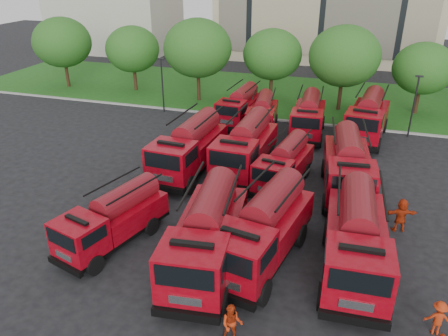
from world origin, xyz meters
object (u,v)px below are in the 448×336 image
object	(u,v)px
fire_truck_8	(240,106)
fire_truck_10	(308,116)
fire_truck_2	(263,229)
firefighter_4	(231,184)
firefighter_3	(434,333)
fire_truck_11	(368,117)
fire_truck_1	(207,234)
fire_truck_4	(189,147)
fire_truck_0	(113,219)
fire_truck_9	(262,114)
fire_truck_6	(284,164)
fire_truck_5	(246,146)
firefighter_5	(398,230)
fire_truck_3	(356,239)
fire_truck_7	(348,166)
firefighter_0	(223,296)

from	to	relation	value
fire_truck_8	fire_truck_10	distance (m)	6.29
fire_truck_2	firefighter_4	world-z (taller)	fire_truck_2
fire_truck_10	firefighter_3	bearing A→B (deg)	-72.15
fire_truck_11	fire_truck_1	bearing A→B (deg)	-102.76
fire_truck_4	firefighter_4	bearing A→B (deg)	-12.46
fire_truck_0	fire_truck_9	world-z (taller)	fire_truck_9
fire_truck_6	firefighter_4	bearing A→B (deg)	-153.92
fire_truck_5	fire_truck_2	bearing A→B (deg)	-68.35
firefighter_3	firefighter_5	distance (m)	7.30
fire_truck_9	firefighter_5	xyz separation A→B (m)	(10.46, -12.67, -1.47)
fire_truck_11	fire_truck_3	bearing A→B (deg)	-84.16
fire_truck_4	fire_truck_6	distance (m)	6.49
fire_truck_1	fire_truck_11	distance (m)	20.70
fire_truck_1	fire_truck_9	bearing A→B (deg)	88.23
fire_truck_2	fire_truck_6	size ratio (longest dim) A/B	1.22
fire_truck_10	firefighter_3	xyz separation A→B (m)	(7.66, -20.13, -1.63)
fire_truck_11	fire_truck_5	bearing A→B (deg)	-125.17
fire_truck_0	firefighter_5	size ratio (longest dim) A/B	3.49
fire_truck_7	fire_truck_11	distance (m)	10.00
fire_truck_9	firefighter_4	size ratio (longest dim) A/B	3.91
fire_truck_5	fire_truck_8	world-z (taller)	fire_truck_5
fire_truck_1	fire_truck_2	xyz separation A→B (m)	(2.37, 1.31, -0.06)
firefighter_4	fire_truck_1	bearing A→B (deg)	127.66
fire_truck_5	firefighter_0	distance (m)	12.84
fire_truck_6	firefighter_4	size ratio (longest dim) A/B	3.90
fire_truck_1	fire_truck_2	bearing A→B (deg)	22.38
fire_truck_7	fire_truck_5	bearing A→B (deg)	164.04
fire_truck_7	fire_truck_3	bearing A→B (deg)	-90.69
firefighter_4	fire_truck_4	bearing A→B (deg)	13.24
fire_truck_9	fire_truck_3	bearing A→B (deg)	-71.02
fire_truck_7	fire_truck_11	bearing A→B (deg)	77.69
fire_truck_1	fire_truck_8	distance (m)	20.41
fire_truck_0	fire_truck_11	xyz separation A→B (m)	(12.12, 19.09, 0.33)
fire_truck_1	fire_truck_7	xyz separation A→B (m)	(5.87, 9.57, -0.04)
fire_truck_11	firefighter_4	distance (m)	13.89
fire_truck_3	firefighter_5	xyz separation A→B (m)	(2.27, 4.26, -1.80)
fire_truck_5	fire_truck_4	bearing A→B (deg)	-156.72
fire_truck_2	fire_truck_4	xyz separation A→B (m)	(-6.90, 8.05, 0.05)
fire_truck_4	fire_truck_8	xyz separation A→B (m)	(0.62, 10.67, -0.29)
fire_truck_6	firefighter_5	world-z (taller)	fire_truck_6
fire_truck_2	fire_truck_8	bearing A→B (deg)	119.13
fire_truck_2	fire_truck_3	world-z (taller)	fire_truck_3
fire_truck_7	fire_truck_6	bearing A→B (deg)	175.82
fire_truck_6	fire_truck_11	size ratio (longest dim) A/B	0.82
fire_truck_6	fire_truck_1	bearing A→B (deg)	-92.36
fire_truck_3	firefighter_0	distance (m)	6.58
fire_truck_10	firefighter_0	xyz separation A→B (m)	(-0.94, -20.62, -1.63)
fire_truck_1	firefighter_0	world-z (taller)	fire_truck_1
fire_truck_10	firefighter_4	world-z (taller)	fire_truck_10
fire_truck_8	firefighter_5	size ratio (longest dim) A/B	3.56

